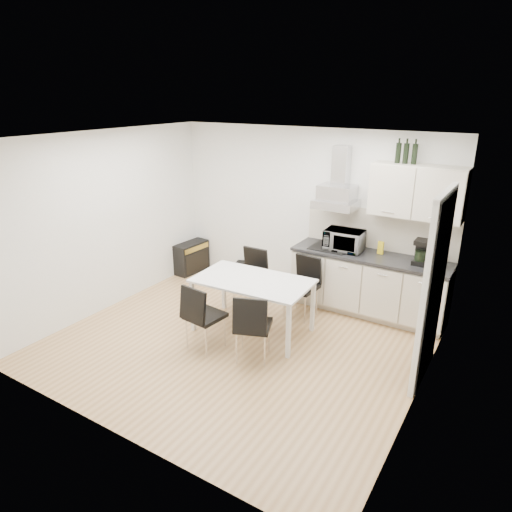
{
  "coord_description": "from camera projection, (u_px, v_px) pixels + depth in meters",
  "views": [
    {
      "loc": [
        2.95,
        -4.3,
        3.09
      ],
      "look_at": [
        0.06,
        0.37,
        1.1
      ],
      "focal_mm": 32.0,
      "sensor_mm": 36.0,
      "label": 1
    }
  ],
  "objects": [
    {
      "name": "ground",
      "position": [
        237.0,
        343.0,
        5.95
      ],
      "size": [
        4.5,
        4.5,
        0.0
      ],
      "primitive_type": "plane",
      "color": "tan",
      "rests_on": "ground"
    },
    {
      "name": "wall_back",
      "position": [
        307.0,
        213.0,
        7.11
      ],
      "size": [
        4.5,
        0.1,
        2.6
      ],
      "primitive_type": "cube",
      "color": "white",
      "rests_on": "ground"
    },
    {
      "name": "wall_front",
      "position": [
        105.0,
        313.0,
        3.91
      ],
      "size": [
        4.5,
        0.1,
        2.6
      ],
      "primitive_type": "cube",
      "color": "white",
      "rests_on": "ground"
    },
    {
      "name": "wall_left",
      "position": [
        107.0,
        222.0,
        6.62
      ],
      "size": [
        0.1,
        4.0,
        2.6
      ],
      "primitive_type": "cube",
      "color": "white",
      "rests_on": "ground"
    },
    {
      "name": "wall_right",
      "position": [
        429.0,
        288.0,
        4.4
      ],
      "size": [
        0.1,
        4.0,
        2.6
      ],
      "primitive_type": "cube",
      "color": "white",
      "rests_on": "ground"
    },
    {
      "name": "ceiling",
      "position": [
        234.0,
        138.0,
        5.06
      ],
      "size": [
        4.5,
        4.5,
        0.0
      ],
      "primitive_type": "plane",
      "color": "white",
      "rests_on": "wall_back"
    },
    {
      "name": "doorway",
      "position": [
        433.0,
        291.0,
        4.94
      ],
      "size": [
        0.08,
        1.04,
        2.1
      ],
      "primitive_type": "cube",
      "color": "white",
      "rests_on": "ground"
    },
    {
      "name": "kitchenette",
      "position": [
        374.0,
        260.0,
        6.47
      ],
      "size": [
        2.22,
        0.64,
        2.52
      ],
      "color": "beige",
      "rests_on": "ground"
    },
    {
      "name": "dining_table",
      "position": [
        253.0,
        285.0,
        6.03
      ],
      "size": [
        1.56,
        0.94,
        0.75
      ],
      "rotation": [
        0.0,
        0.0,
        0.05
      ],
      "color": "white",
      "rests_on": "ground"
    },
    {
      "name": "chair_far_left",
      "position": [
        249.0,
        279.0,
        6.82
      ],
      "size": [
        0.44,
        0.5,
        0.88
      ],
      "primitive_type": null,
      "rotation": [
        0.0,
        0.0,
        3.15
      ],
      "color": "black",
      "rests_on": "ground"
    },
    {
      "name": "chair_far_right",
      "position": [
        301.0,
        288.0,
        6.51
      ],
      "size": [
        0.48,
        0.53,
        0.88
      ],
      "primitive_type": null,
      "rotation": [
        0.0,
        0.0,
        3.06
      ],
      "color": "black",
      "rests_on": "ground"
    },
    {
      "name": "chair_near_left",
      "position": [
        205.0,
        317.0,
        5.69
      ],
      "size": [
        0.5,
        0.55,
        0.88
      ],
      "primitive_type": null,
      "rotation": [
        0.0,
        0.0,
        -0.12
      ],
      "color": "black",
      "rests_on": "ground"
    },
    {
      "name": "chair_near_right",
      "position": [
        253.0,
        326.0,
        5.46
      ],
      "size": [
        0.59,
        0.63,
        0.88
      ],
      "primitive_type": null,
      "rotation": [
        0.0,
        0.0,
        0.37
      ],
      "color": "black",
      "rests_on": "ground"
    },
    {
      "name": "guitar_amp",
      "position": [
        191.0,
        257.0,
        8.21
      ],
      "size": [
        0.33,
        0.68,
        0.55
      ],
      "rotation": [
        0.0,
        0.0,
        -0.08
      ],
      "color": "black",
      "rests_on": "ground"
    },
    {
      "name": "floor_speaker",
      "position": [
        242.0,
        269.0,
        8.0
      ],
      "size": [
        0.21,
        0.2,
        0.29
      ],
      "primitive_type": "cube",
      "rotation": [
        0.0,
        0.0,
        0.3
      ],
      "color": "black",
      "rests_on": "ground"
    }
  ]
}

